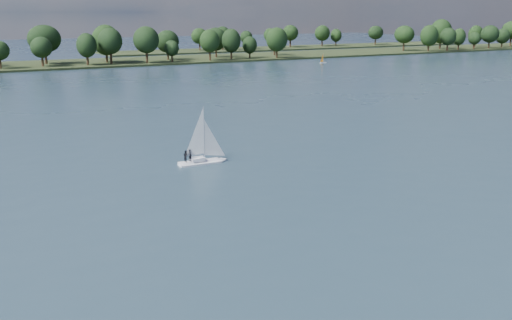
{
  "coord_description": "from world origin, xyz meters",
  "views": [
    {
      "loc": [
        -17.26,
        -18.5,
        19.85
      ],
      "look_at": [
        14.57,
        40.19,
        2.5
      ],
      "focal_mm": 40.0,
      "sensor_mm": 36.0,
      "label": 1
    }
  ],
  "objects": [
    {
      "name": "sailboat",
      "position": [
        11.54,
        50.38,
        2.28
      ],
      "size": [
        6.25,
        1.87,
        8.17
      ],
      "rotation": [
        0.0,
        0.0,
        -0.02
      ],
      "color": "white",
      "rests_on": "ground"
    },
    {
      "name": "ground",
      "position": [
        0.0,
        100.0,
        0.0
      ],
      "size": [
        700.0,
        700.0,
        0.0
      ],
      "primitive_type": "plane",
      "color": "#233342",
      "rests_on": "ground"
    },
    {
      "name": "dinghy_orange",
      "position": [
        117.35,
        172.85,
        0.98
      ],
      "size": [
        2.63,
        1.11,
        4.16
      ],
      "rotation": [
        0.0,
        0.0,
        -0.03
      ],
      "color": "silver",
      "rests_on": "ground"
    },
    {
      "name": "far_shore_back",
      "position": [
        160.0,
        260.0,
        0.0
      ],
      "size": [
        220.0,
        30.0,
        1.4
      ],
      "primitive_type": "cube",
      "color": "black",
      "rests_on": "ground"
    }
  ]
}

